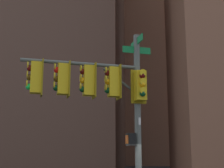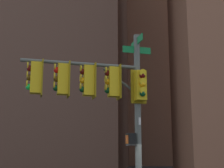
# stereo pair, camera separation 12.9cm
# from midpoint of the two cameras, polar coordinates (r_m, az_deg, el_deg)

# --- Properties ---
(signal_pole_assembly) EXTENTS (2.00, 4.17, 6.31)m
(signal_pole_assembly) POSITION_cam_midpoint_polar(r_m,az_deg,el_deg) (10.81, -1.45, -1.33)
(signal_pole_assembly) COLOR #4C514C
(signal_pole_assembly) RESTS_ON ground_plane
(building_brick_midblock) EXTENTS (22.12, 15.28, 42.47)m
(building_brick_midblock) POSITION_cam_midpoint_polar(r_m,az_deg,el_deg) (49.95, -6.67, 10.76)
(building_brick_midblock) COLOR #4C3328
(building_brick_midblock) RESTS_ON ground_plane
(building_brick_farside) EXTENTS (17.55, 16.25, 47.12)m
(building_brick_farside) POSITION_cam_midpoint_polar(r_m,az_deg,el_deg) (64.77, 5.05, 7.60)
(building_brick_farside) COLOR #845B47
(building_brick_farside) RESTS_ON ground_plane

